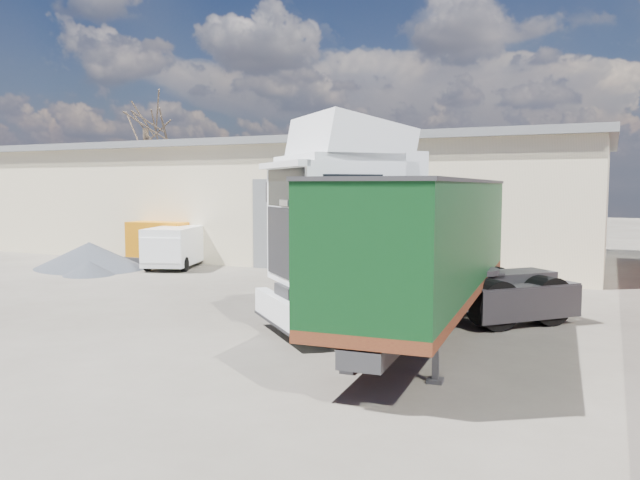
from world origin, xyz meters
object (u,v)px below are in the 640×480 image
at_px(box_trailer, 430,241).
at_px(panel_van, 176,246).
at_px(tractor_unit, 376,241).
at_px(orange_skip, 162,245).
at_px(bare_tree, 145,113).

relative_size(box_trailer, panel_van, 2.42).
relative_size(tractor_unit, box_trailer, 0.67).
distance_m(tractor_unit, orange_skip, 15.12).
bearing_deg(bare_tree, orange_skip, -47.11).
distance_m(bare_tree, orange_skip, 15.65).
bearing_deg(box_trailer, tractor_unit, 175.27).
xyz_separation_m(box_trailer, orange_skip, (-14.05, 8.01, -1.34)).
bearing_deg(tractor_unit, box_trailer, 42.57).
distance_m(bare_tree, box_trailer, 30.32).
relative_size(bare_tree, tractor_unit, 1.35).
height_order(bare_tree, box_trailer, bare_tree).
height_order(panel_van, orange_skip, orange_skip).
distance_m(tractor_unit, box_trailer, 1.29).
height_order(bare_tree, orange_skip, bare_tree).
xyz_separation_m(tractor_unit, orange_skip, (-12.76, 8.00, -1.28)).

